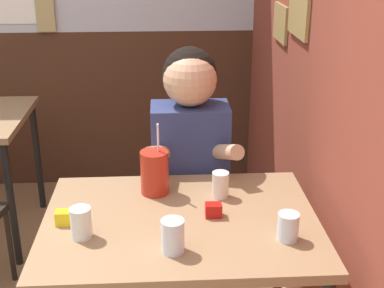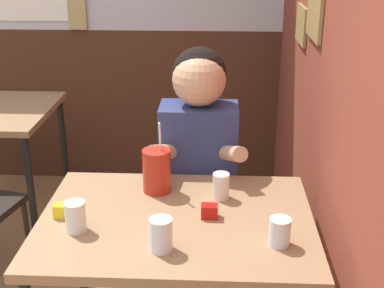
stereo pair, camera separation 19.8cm
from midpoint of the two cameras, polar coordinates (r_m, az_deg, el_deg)
name	(u,v)px [view 1 (the left image)]	position (r m, az deg, el deg)	size (l,w,h in m)	color
brick_wall_right	(301,18)	(2.57, 9.39, 13.11)	(0.08, 4.24, 2.70)	brown
main_table	(181,236)	(1.98, -4.11, -9.89)	(0.99, 0.74, 0.76)	#93704C
person_seated	(190,174)	(2.42, -2.54, -3.31)	(0.42, 0.42, 1.28)	navy
cocktail_pitcher	(155,172)	(2.10, -6.72, -3.08)	(0.11, 0.11, 0.29)	#B22819
glass_near_pitcher	(173,236)	(1.74, -5.38, -9.84)	(0.08, 0.08, 0.11)	silver
glass_center	(81,223)	(1.87, -14.78, -8.22)	(0.07, 0.07, 0.11)	silver
glass_far_side	(220,185)	(2.07, 0.31, -4.42)	(0.07, 0.07, 0.10)	silver
glass_by_brick	(288,227)	(1.81, 7.12, -8.82)	(0.07, 0.07, 0.10)	silver
condiment_ketchup	(213,210)	(1.94, -0.62, -7.14)	(0.06, 0.04, 0.05)	#B7140F
condiment_mustard	(64,217)	(1.98, -16.31, -7.60)	(0.06, 0.04, 0.05)	yellow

